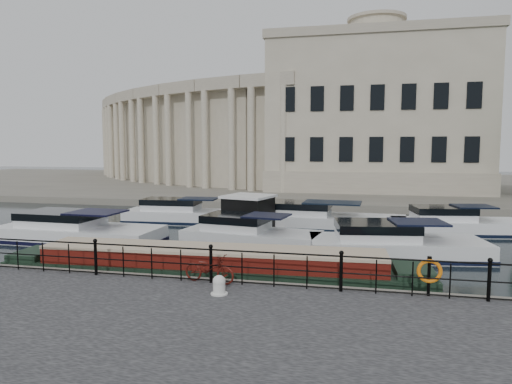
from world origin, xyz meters
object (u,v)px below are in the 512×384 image
narrowboat (211,270)px  bicycle (209,269)px  life_ring_post (429,272)px  mooring_bollard (219,285)px  harbour_hut (249,216)px

narrowboat → bicycle: bearing=-75.1°
bicycle → life_ring_post: bearing=-79.6°
bicycle → narrowboat: (-0.63, 2.03, -0.63)m
mooring_bollard → narrowboat: size_ratio=0.04×
bicycle → harbour_hut: harbour_hut is taller
narrowboat → harbour_hut: bearing=92.4°
life_ring_post → narrowboat: life_ring_post is taller
bicycle → mooring_bollard: size_ratio=3.05×
bicycle → harbour_hut: bearing=16.7°
bicycle → narrowboat: bicycle is taller
mooring_bollard → harbour_hut: bearing=99.5°
narrowboat → harbour_hut: size_ratio=3.92×
mooring_bollard → harbour_hut: (-2.02, 12.13, 0.14)m
bicycle → life_ring_post: (6.51, 0.10, 0.27)m
mooring_bollard → narrowboat: bearing=112.6°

